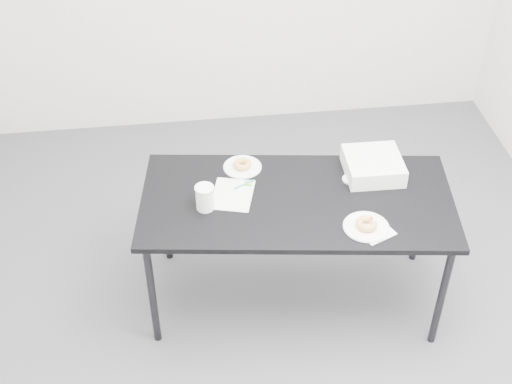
{
  "coord_description": "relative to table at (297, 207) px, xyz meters",
  "views": [
    {
      "loc": [
        -0.4,
        -2.72,
        3.14
      ],
      "look_at": [
        -0.05,
        0.02,
        0.86
      ],
      "focal_mm": 50.0,
      "sensor_mm": 36.0,
      "label": 1
    }
  ],
  "objects": [
    {
      "name": "napkin",
      "position": [
        0.34,
        -0.29,
        0.06
      ],
      "size": [
        0.21,
        0.21,
        0.0
      ],
      "primitive_type": "cube",
      "rotation": [
        0.0,
        0.0,
        0.42
      ],
      "color": "white",
      "rests_on": "table"
    },
    {
      "name": "cup_lid",
      "position": [
        0.31,
        0.12,
        0.06
      ],
      "size": [
        0.09,
        0.09,
        0.01
      ],
      "primitive_type": "cylinder",
      "color": "white",
      "rests_on": "table"
    },
    {
      "name": "table",
      "position": [
        0.0,
        0.0,
        0.0
      ],
      "size": [
        1.72,
        0.98,
        0.75
      ],
      "rotation": [
        0.0,
        0.0,
        -0.13
      ],
      "color": "black",
      "rests_on": "floor"
    },
    {
      "name": "floor",
      "position": [
        -0.18,
        -0.08,
        -0.69
      ],
      "size": [
        4.0,
        4.0,
        0.0
      ],
      "primitive_type": "plane",
      "color": "#46464B",
      "rests_on": "ground"
    },
    {
      "name": "donut_near",
      "position": [
        0.3,
        -0.26,
        0.08
      ],
      "size": [
        0.13,
        0.13,
        0.04
      ],
      "primitive_type": "torus",
      "rotation": [
        0.0,
        0.0,
        0.28
      ],
      "color": "#BE793C",
      "rests_on": "plate_near"
    },
    {
      "name": "bakery_box",
      "position": [
        0.44,
        0.17,
        0.11
      ],
      "size": [
        0.31,
        0.31,
        0.1
      ],
      "primitive_type": "cube",
      "rotation": [
        0.0,
        0.0,
        -0.02
      ],
      "color": "white",
      "rests_on": "table"
    },
    {
      "name": "plate_near",
      "position": [
        0.3,
        -0.26,
        0.06
      ],
      "size": [
        0.23,
        0.23,
        0.01
      ],
      "primitive_type": "cylinder",
      "color": "white",
      "rests_on": "napkin"
    },
    {
      "name": "coffee_cup",
      "position": [
        -0.48,
        -0.01,
        0.13
      ],
      "size": [
        0.09,
        0.09,
        0.14
      ],
      "primitive_type": "cylinder",
      "color": "white",
      "rests_on": "table"
    },
    {
      "name": "plate_far",
      "position": [
        -0.25,
        0.3,
        0.06
      ],
      "size": [
        0.21,
        0.21,
        0.01
      ],
      "primitive_type": "cylinder",
      "color": "white",
      "rests_on": "table"
    },
    {
      "name": "scorecard",
      "position": [
        -0.33,
        0.08,
        0.06
      ],
      "size": [
        0.27,
        0.31,
        0.0
      ],
      "primitive_type": "cube",
      "rotation": [
        0.0,
        0.0,
        -0.26
      ],
      "color": "white",
      "rests_on": "table"
    },
    {
      "name": "logo_patch",
      "position": [
        -0.24,
        0.16,
        0.06
      ],
      "size": [
        0.05,
        0.05,
        0.0
      ],
      "primitive_type": "cube",
      "rotation": [
        0.0,
        0.0,
        -0.26
      ],
      "color": "green",
      "rests_on": "scorecard"
    },
    {
      "name": "donut_far",
      "position": [
        -0.25,
        0.3,
        0.08
      ],
      "size": [
        0.12,
        0.12,
        0.03
      ],
      "primitive_type": "torus",
      "rotation": [
        0.0,
        0.0,
        -0.2
      ],
      "color": "#BE793C",
      "rests_on": "plate_far"
    },
    {
      "name": "pen",
      "position": [
        -0.26,
        0.15,
        0.06
      ],
      "size": [
        0.11,
        0.06,
        0.01
      ],
      "primitive_type": "cylinder",
      "rotation": [
        0.0,
        1.57,
        0.49
      ],
      "color": "#0C8C7E",
      "rests_on": "scorecard"
    }
  ]
}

